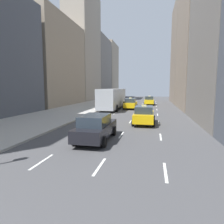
{
  "coord_description": "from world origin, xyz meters",
  "views": [
    {
      "loc": [
        4.85,
        -0.12,
        3.44
      ],
      "look_at": [
        1.8,
        14.49,
        1.62
      ],
      "focal_mm": 32.0,
      "sensor_mm": 36.0,
      "label": 1
    }
  ],
  "objects_px": {
    "taxi_lead": "(131,104)",
    "sedan_black_near": "(96,127)",
    "taxi_second": "(144,115)",
    "taxi_third": "(149,100)",
    "city_bus": "(113,98)"
  },
  "relations": [
    {
      "from": "taxi_second",
      "to": "taxi_third",
      "type": "height_order",
      "value": "same"
    },
    {
      "from": "taxi_third",
      "to": "sedan_black_near",
      "type": "distance_m",
      "value": 28.67
    },
    {
      "from": "taxi_lead",
      "to": "taxi_second",
      "type": "height_order",
      "value": "same"
    },
    {
      "from": "taxi_lead",
      "to": "taxi_third",
      "type": "xyz_separation_m",
      "value": [
        2.8,
        8.57,
        0.0
      ]
    },
    {
      "from": "taxi_lead",
      "to": "taxi_third",
      "type": "bearing_deg",
      "value": 71.9
    },
    {
      "from": "taxi_third",
      "to": "taxi_second",
      "type": "bearing_deg",
      "value": -90.0
    },
    {
      "from": "taxi_second",
      "to": "sedan_black_near",
      "type": "bearing_deg",
      "value": -112.94
    },
    {
      "from": "sedan_black_near",
      "to": "city_bus",
      "type": "height_order",
      "value": "city_bus"
    },
    {
      "from": "taxi_second",
      "to": "sedan_black_near",
      "type": "distance_m",
      "value": 7.18
    },
    {
      "from": "taxi_second",
      "to": "city_bus",
      "type": "bearing_deg",
      "value": 114.06
    },
    {
      "from": "taxi_second",
      "to": "city_bus",
      "type": "distance_m",
      "value": 13.79
    },
    {
      "from": "taxi_second",
      "to": "taxi_lead",
      "type": "bearing_deg",
      "value": 101.84
    },
    {
      "from": "taxi_second",
      "to": "city_bus",
      "type": "xyz_separation_m",
      "value": [
        -5.61,
        12.57,
        0.91
      ]
    },
    {
      "from": "taxi_lead",
      "to": "sedan_black_near",
      "type": "xyz_separation_m",
      "value": [
        -0.0,
        -19.97,
        -0.01
      ]
    },
    {
      "from": "taxi_third",
      "to": "city_bus",
      "type": "bearing_deg",
      "value": -120.96
    }
  ]
}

